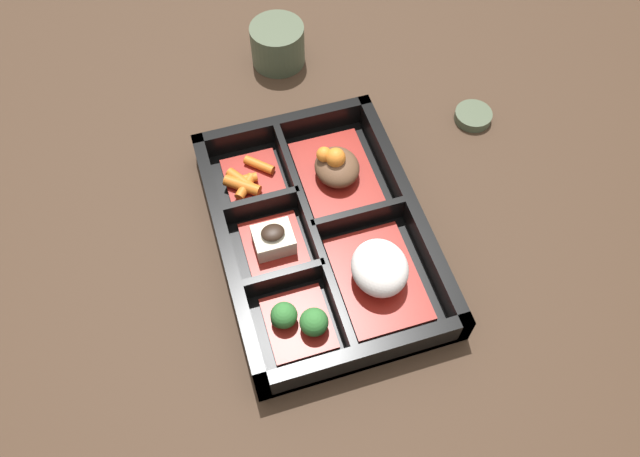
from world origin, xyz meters
TOP-DOWN VIEW (x-y plane):
  - ground_plane at (0.00, 0.00)m, footprint 3.00×3.00m
  - bento_base at (0.00, 0.00)m, footprint 0.32×0.23m
  - bento_rim at (0.00, -0.00)m, footprint 0.32×0.23m
  - bowl_stew at (-0.07, 0.04)m, footprint 0.13×0.09m
  - bowl_rice at (0.07, 0.04)m, footprint 0.13×0.09m
  - bowl_carrots at (-0.09, -0.06)m, footprint 0.08×0.07m
  - bowl_tofu at (0.00, -0.05)m, footprint 0.08×0.07m
  - bowl_greens at (0.10, -0.05)m, footprint 0.08×0.07m
  - tea_cup at (-0.30, 0.03)m, footprint 0.07×0.07m
  - sauce_dish at (-0.12, 0.24)m, footprint 0.05×0.05m

SIDE VIEW (x-z plane):
  - ground_plane at x=0.00m, z-range 0.00..0.00m
  - bento_base at x=0.00m, z-range 0.00..0.01m
  - sauce_dish at x=-0.12m, z-range 0.00..0.01m
  - bowl_carrots at x=-0.09m, z-range 0.01..0.03m
  - bento_rim at x=0.00m, z-range 0.00..0.04m
  - bowl_tofu at x=0.00m, z-range 0.00..0.04m
  - bowl_greens at x=0.10m, z-range 0.01..0.04m
  - bowl_stew at x=-0.07m, z-range 0.00..0.05m
  - tea_cup at x=-0.30m, z-range 0.00..0.06m
  - bowl_rice at x=0.07m, z-range 0.01..0.06m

